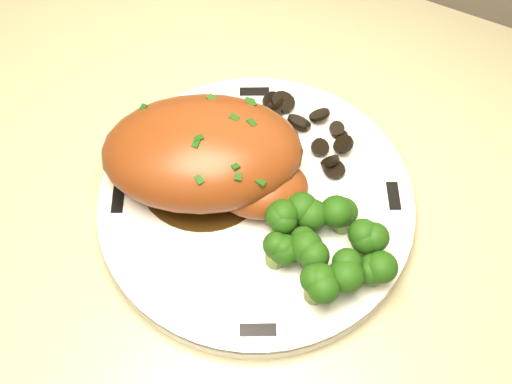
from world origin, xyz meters
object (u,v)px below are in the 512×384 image
at_px(chicken_breast, 209,156).
at_px(counter, 207,314).
at_px(plate, 256,203).
at_px(broccoli_florets, 325,245).

bearing_deg(chicken_breast, counter, 129.38).
relative_size(counter, plate, 7.11).
relative_size(counter, broccoli_florets, 17.75).
height_order(chicken_breast, broccoli_florets, chicken_breast).
height_order(plate, broccoli_florets, broccoli_florets).
xyz_separation_m(plate, broccoli_florets, (0.07, -0.03, 0.03)).
bearing_deg(chicken_breast, plate, -29.69).
bearing_deg(broccoli_florets, chicken_breast, 167.39).
xyz_separation_m(counter, plate, (0.09, -0.02, 0.43)).
height_order(plate, chicken_breast, chicken_breast).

